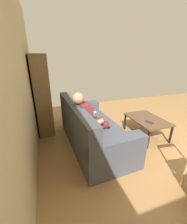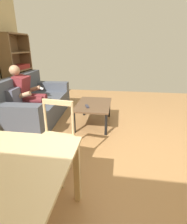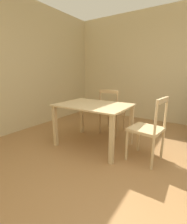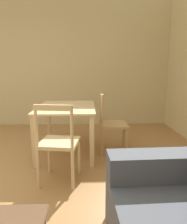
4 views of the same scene
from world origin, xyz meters
TOP-DOWN VIEW (x-y plane):
  - ground_plane at (0.00, 0.00)m, footprint 8.32×8.32m
  - dining_table at (-1.20, 0.93)m, footprint 1.19×0.85m
  - dining_chair_near_wall at (-1.20, 1.62)m, footprint 0.43×0.43m
  - dining_chair_facing_couch at (-0.28, 0.92)m, footprint 0.47×0.47m

SIDE VIEW (x-z plane):
  - ground_plane at x=0.00m, z-range 0.00..0.00m
  - dining_chair_near_wall at x=-1.20m, z-range -0.01..0.91m
  - dining_chair_facing_couch at x=-0.28m, z-range 0.00..0.94m
  - dining_table at x=-1.20m, z-range 0.25..0.99m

